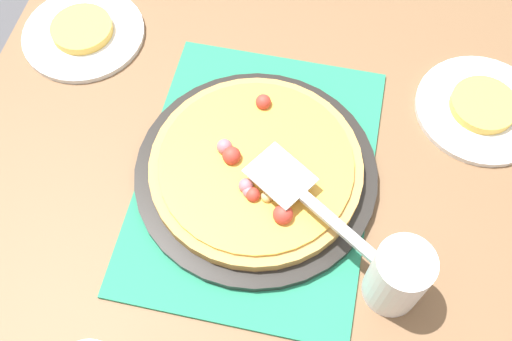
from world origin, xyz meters
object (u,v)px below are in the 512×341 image
object	(u,v)px
pizza	(256,167)
pizza_server	(304,196)
served_slice_right	(82,29)
plate_far_right	(84,34)
served_slice_left	(484,105)
plate_near_left	(481,109)
cup_near	(398,277)
pizza_pan	(256,173)

from	to	relation	value
pizza	pizza_server	distance (m)	0.10
pizza	pizza_server	world-z (taller)	pizza_server
pizza	served_slice_right	xyz separation A→B (m)	(-0.22, -0.37, -0.02)
plate_far_right	served_slice_left	size ratio (longest dim) A/B	2.00
pizza	served_slice_left	bearing A→B (deg)	120.52
plate_near_left	cup_near	distance (m)	0.37
pizza_pan	plate_near_left	xyz separation A→B (m)	(-0.20, 0.34, -0.01)
served_slice_left	cup_near	xyz separation A→B (m)	(0.34, -0.12, 0.04)
pizza_pan	plate_near_left	size ratio (longest dim) A/B	1.73
served_slice_right	cup_near	distance (m)	0.70
pizza	plate_far_right	xyz separation A→B (m)	(-0.22, -0.37, -0.03)
pizza	plate_near_left	size ratio (longest dim) A/B	1.50
served_slice_left	served_slice_right	world-z (taller)	same
plate_near_left	served_slice_right	bearing A→B (deg)	-91.41
served_slice_left	cup_near	size ratio (longest dim) A/B	0.92
pizza	plate_far_right	bearing A→B (deg)	-120.93
plate_near_left	plate_far_right	distance (m)	0.71
served_slice_right	pizza_server	size ratio (longest dim) A/B	0.51
served_slice_left	pizza	bearing A→B (deg)	-59.48
pizza_pan	pizza_server	size ratio (longest dim) A/B	1.76
pizza	plate_far_right	size ratio (longest dim) A/B	1.50
pizza_pan	pizza	world-z (taller)	pizza
pizza_pan	plate_near_left	world-z (taller)	pizza_pan
pizza_pan	pizza	xyz separation A→B (m)	(0.00, 0.00, 0.02)
plate_near_left	served_slice_left	world-z (taller)	served_slice_left
plate_far_right	pizza_server	xyz separation A→B (m)	(0.27, 0.45, 0.07)
served_slice_left	served_slice_right	size ratio (longest dim) A/B	1.00
served_slice_left	served_slice_right	xyz separation A→B (m)	(-0.02, -0.71, 0.00)
pizza	served_slice_left	size ratio (longest dim) A/B	3.00
pizza	plate_near_left	bearing A→B (deg)	120.52
pizza	cup_near	distance (m)	0.27
plate_far_right	cup_near	bearing A→B (deg)	58.70
pizza_server	plate_far_right	bearing A→B (deg)	-121.29
served_slice_left	pizza_pan	bearing A→B (deg)	-59.64
pizza_pan	served_slice_left	world-z (taller)	served_slice_left
plate_near_left	plate_far_right	xyz separation A→B (m)	(-0.02, -0.71, 0.00)
pizza_server	plate_near_left	bearing A→B (deg)	134.18
cup_near	served_slice_left	bearing A→B (deg)	160.96
pizza	plate_far_right	world-z (taller)	pizza
pizza_pan	cup_near	xyz separation A→B (m)	(0.14, 0.23, 0.05)
served_slice_right	pizza_pan	bearing A→B (deg)	59.14
plate_near_left	served_slice_right	xyz separation A→B (m)	(-0.02, -0.71, 0.01)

